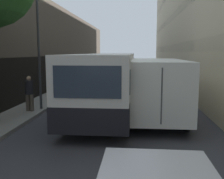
{
  "coord_description": "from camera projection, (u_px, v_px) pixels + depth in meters",
  "views": [
    {
      "loc": [
        0.88,
        -0.01,
        2.93
      ],
      "look_at": [
        0.01,
        9.32,
        1.6
      ],
      "focal_mm": 42.0,
      "sensor_mm": 36.0,
      "label": 1
    }
  ],
  "objects": [
    {
      "name": "ground_plane",
      "position": [
        121.0,
        103.0,
        15.29
      ],
      "size": [
        150.0,
        150.0,
        0.0
      ],
      "primitive_type": "plane",
      "color": "#38383D"
    },
    {
      "name": "sidewalk_left",
      "position": [
        47.0,
        100.0,
        15.69
      ],
      "size": [
        1.76,
        60.0,
        0.16
      ],
      "color": "gray",
      "rests_on": "ground_plane"
    },
    {
      "name": "building_left_shopfront",
      "position": [
        12.0,
        51.0,
        15.45
      ],
      "size": [
        2.4,
        60.0,
        6.68
      ],
      "color": "#51473D",
      "rests_on": "ground_plane"
    },
    {
      "name": "bus",
      "position": [
        108.0,
        80.0,
        13.47
      ],
      "size": [
        2.52,
        11.54,
        2.85
      ],
      "color": "silver",
      "rests_on": "ground_plane"
    },
    {
      "name": "box_truck",
      "position": [
        154.0,
        85.0,
        12.21
      ],
      "size": [
        2.35,
        7.77,
        2.61
      ],
      "color": "silver",
      "rests_on": "ground_plane"
    },
    {
      "name": "pedestrian",
      "position": [
        29.0,
        92.0,
        12.43
      ],
      "size": [
        0.39,
        0.37,
        1.67
      ],
      "color": "brown",
      "rests_on": "sidewalk_left"
    }
  ]
}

